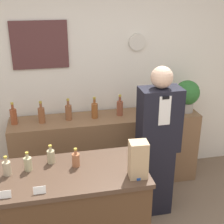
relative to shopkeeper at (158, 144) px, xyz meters
name	(u,v)px	position (x,y,z in m)	size (l,w,h in m)	color
back_wall	(90,76)	(-0.57, 0.94, 0.52)	(5.20, 0.09, 2.70)	silver
back_shelf	(106,150)	(-0.42, 0.65, -0.38)	(2.29, 0.46, 0.91)	brown
display_counter	(73,219)	(-0.96, -0.54, -0.35)	(1.26, 0.64, 0.97)	#4C331E
shopkeeper	(158,144)	(0.00, 0.00, 0.00)	(0.42, 0.26, 1.67)	black
potted_plant	(187,94)	(0.59, 0.61, 0.31)	(0.30, 0.30, 0.40)	#9E998E
paper_bag	(138,159)	(-0.44, -0.72, 0.29)	(0.15, 0.13, 0.31)	tan
tape_dispenser	(142,176)	(-0.41, -0.75, 0.16)	(0.09, 0.06, 0.07)	#1E4799
price_card_left	(5,195)	(-1.45, -0.78, 0.16)	(0.09, 0.02, 0.06)	white
price_card_right	(40,190)	(-1.20, -0.78, 0.16)	(0.09, 0.02, 0.06)	white
counter_bottle_0	(7,168)	(-1.46, -0.47, 0.20)	(0.07, 0.07, 0.17)	tan
counter_bottle_1	(28,163)	(-1.29, -0.44, 0.20)	(0.07, 0.07, 0.17)	tan
counter_bottle_2	(51,156)	(-1.11, -0.36, 0.20)	(0.07, 0.07, 0.17)	tan
counter_bottle_3	(76,159)	(-0.90, -0.46, 0.20)	(0.07, 0.07, 0.17)	#A46440
shelf_bottle_0	(14,116)	(-1.49, 0.67, 0.18)	(0.08, 0.08, 0.26)	brown
shelf_bottle_1	(41,115)	(-1.18, 0.64, 0.18)	(0.08, 0.08, 0.26)	brown
shelf_bottle_2	(69,112)	(-0.87, 0.66, 0.18)	(0.08, 0.08, 0.26)	brown
shelf_bottle_3	(95,110)	(-0.56, 0.65, 0.18)	(0.08, 0.08, 0.26)	brown
shelf_bottle_4	(120,108)	(-0.25, 0.67, 0.18)	(0.08, 0.08, 0.26)	brown
shelf_bottle_5	(145,106)	(0.06, 0.65, 0.18)	(0.08, 0.08, 0.26)	brown
shelf_bottle_6	(169,105)	(0.37, 0.64, 0.18)	(0.08, 0.08, 0.26)	brown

